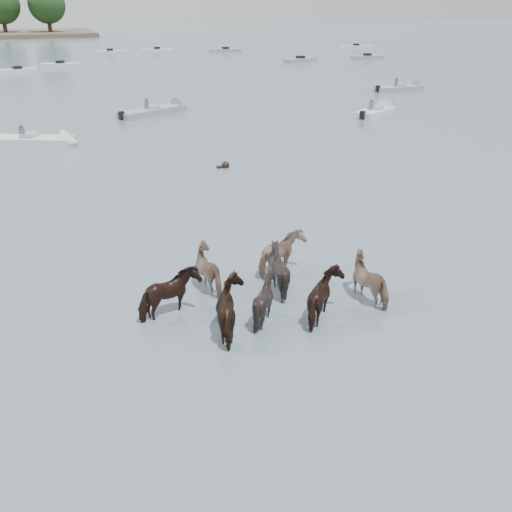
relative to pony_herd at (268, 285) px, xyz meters
name	(u,v)px	position (x,y,z in m)	size (l,w,h in m)	color
ground	(285,320)	(0.11, -1.07, -0.60)	(400.00, 400.00, 0.00)	#495969
pony_herd	(268,285)	(0.00, 0.00, 0.00)	(7.98, 4.96, 1.63)	black
swimming_pony	(225,166)	(3.35, 14.55, -0.50)	(0.72, 0.44, 0.44)	black
motorboat_b	(42,141)	(-5.77, 23.56, -0.38)	(5.83, 3.88, 1.92)	silver
motorboat_c	(160,110)	(3.41, 31.57, -0.38)	(6.38, 4.41, 1.92)	gray
motorboat_d	(379,111)	(19.64, 24.92, -0.38)	(4.85, 3.86, 1.92)	silver
motorboat_e	(405,88)	(29.08, 34.95, -0.38)	(5.74, 1.81, 1.92)	gray
distant_flotilla	(75,60)	(0.12, 76.48, -0.35)	(106.56, 26.72, 0.93)	gray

